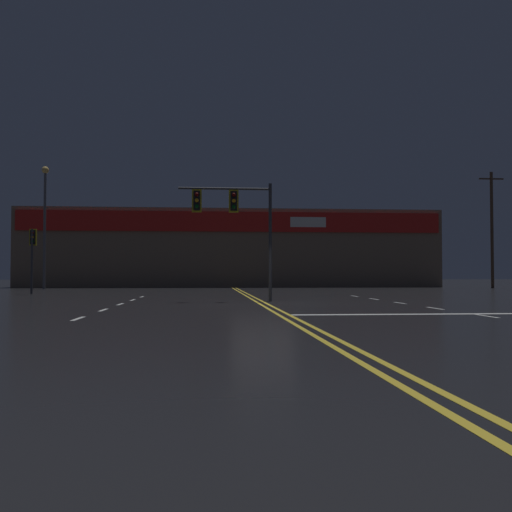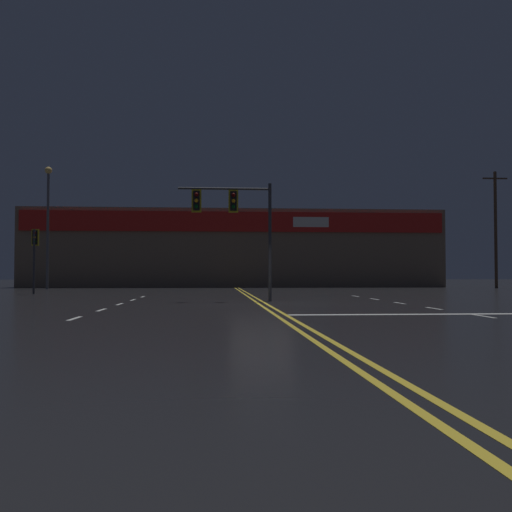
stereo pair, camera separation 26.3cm
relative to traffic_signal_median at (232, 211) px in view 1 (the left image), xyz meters
name	(u,v)px [view 1 (the left image)]	position (x,y,z in m)	size (l,w,h in m)	color
ground_plane	(263,304)	(1.15, -1.97, -3.89)	(200.00, 200.00, 0.00)	black
road_markings	(297,305)	(2.33, -3.30, -3.88)	(16.58, 60.00, 0.01)	gold
traffic_signal_median	(232,211)	(0.00, 0.00, 0.00)	(4.05, 0.36, 5.12)	#38383D
traffic_signal_corner_northwest	(33,246)	(-11.41, 10.15, -1.05)	(0.42, 0.36, 3.86)	#38383D
streetlight_near_right	(45,211)	(-13.75, 20.93, 2.22)	(0.56, 0.56, 9.59)	#59595E
building_backdrop	(231,250)	(1.16, 30.54, -0.37)	(37.99, 10.23, 7.02)	#7A6651
utility_pole_row	(246,228)	(2.12, 23.29, 1.20)	(46.94, 0.26, 10.13)	#4C3828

